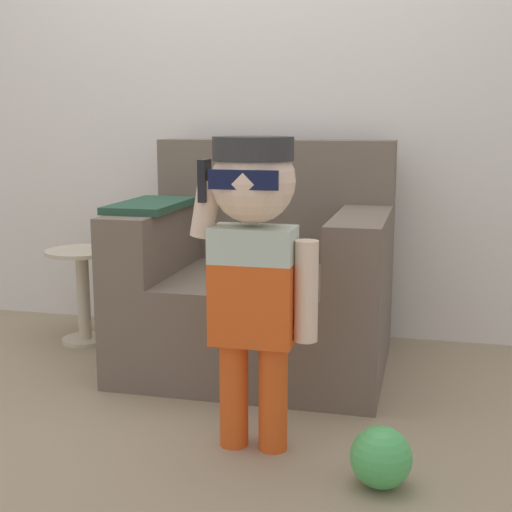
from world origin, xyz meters
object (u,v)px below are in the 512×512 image
at_px(armchair, 260,284).
at_px(side_table, 83,286).
at_px(toy_ball, 381,457).
at_px(person_child, 254,246).

relative_size(armchair, side_table, 2.45).
relative_size(armchair, toy_ball, 6.10).
xyz_separation_m(person_child, side_table, (-1.06, 0.90, -0.40)).
bearing_deg(armchair, side_table, 175.33).
bearing_deg(toy_ball, person_child, 158.70).
distance_m(person_child, toy_ball, 0.73).
distance_m(side_table, toy_ball, 1.83).
bearing_deg(person_child, side_table, 139.81).
bearing_deg(toy_ball, side_table, 144.40).
xyz_separation_m(person_child, toy_ball, (0.42, -0.16, -0.58)).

